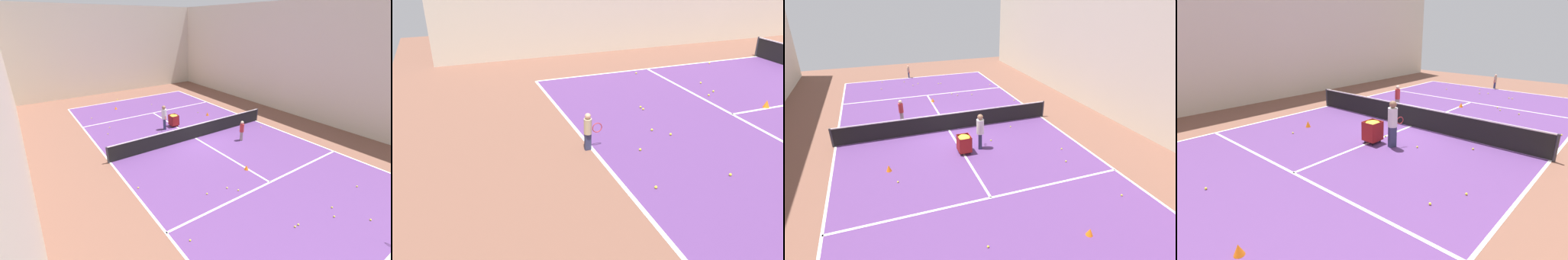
{
  "view_description": "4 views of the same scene",
  "coord_description": "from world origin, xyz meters",
  "views": [
    {
      "loc": [
        -9.08,
        -13.03,
        7.23
      ],
      "look_at": [
        0.0,
        0.0,
        0.59
      ],
      "focal_mm": 24.0,
      "sensor_mm": 36.0,
      "label": 1
    },
    {
      "loc": [
        9.08,
        -14.85,
        4.84
      ],
      "look_at": [
        0.6,
        -11.63,
        0.58
      ],
      "focal_mm": 35.0,
      "sensor_mm": 36.0,
      "label": 2
    },
    {
      "loc": [
        3.46,
        14.85,
        7.11
      ],
      "look_at": [
        -0.92,
        2.55,
        0.98
      ],
      "focal_mm": 28.0,
      "sensor_mm": 36.0,
      "label": 3
    },
    {
      "loc": [
        -7.49,
        11.05,
        4.28
      ],
      "look_at": [
        -0.07,
        2.7,
        0.52
      ],
      "focal_mm": 28.0,
      "sensor_mm": 36.0,
      "label": 4
    }
  ],
  "objects": [
    {
      "name": "tennis_ball_21",
      "position": [
        -5.44,
        -3.13,
        0.04
      ],
      "size": [
        0.07,
        0.07,
        0.07
      ],
      "primitive_type": "sphere",
      "color": "yellow",
      "rests_on": "ground"
    },
    {
      "name": "line_sideline_right",
      "position": [
        5.73,
        0.0,
        0.01
      ],
      "size": [
        0.1,
        23.01,
        0.0
      ],
      "primitive_type": "cube",
      "color": "white",
      "rests_on": "ground"
    },
    {
      "name": "tennis_ball_19",
      "position": [
        -1.74,
        -5.95,
        0.04
      ],
      "size": [
        0.07,
        0.07,
        0.07
      ],
      "primitive_type": "sphere",
      "color": "yellow",
      "rests_on": "ground"
    },
    {
      "name": "line_service_near",
      "position": [
        0.0,
        -6.33,
        0.01
      ],
      "size": [
        11.47,
        0.1,
        0.0
      ],
      "primitive_type": "cube",
      "color": "white",
      "rests_on": "ground"
    },
    {
      "name": "child_midcourt",
      "position": [
        2.27,
        -1.98,
        0.77
      ],
      "size": [
        0.36,
        0.36,
        1.34
      ],
      "rotation": [
        0.0,
        0.0,
        1.07
      ],
      "color": "gray",
      "rests_on": "ground"
    },
    {
      "name": "tennis_ball_8",
      "position": [
        -3.08,
        -5.33,
        0.04
      ],
      "size": [
        0.07,
        0.07,
        0.07
      ],
      "primitive_type": "sphere",
      "color": "yellow",
      "rests_on": "ground"
    },
    {
      "name": "tennis_ball_13",
      "position": [
        -3.35,
        0.81,
        0.04
      ],
      "size": [
        0.07,
        0.07,
        0.07
      ],
      "primitive_type": "sphere",
      "color": "yellow",
      "rests_on": "ground"
    },
    {
      "name": "tennis_ball_1",
      "position": [
        3.16,
        4.17,
        0.04
      ],
      "size": [
        0.07,
        0.07,
        0.07
      ],
      "primitive_type": "sphere",
      "color": "yellow",
      "rests_on": "ground"
    },
    {
      "name": "player_near_baseline",
      "position": [
        0.6,
        -11.61,
        0.61
      ],
      "size": [
        0.21,
        0.53,
        1.06
      ],
      "rotation": [
        0.0,
        0.0,
        1.57
      ],
      "color": "#2D3351",
      "rests_on": "ground"
    },
    {
      "name": "ground_plane",
      "position": [
        0.0,
        0.0,
        0.0
      ],
      "size": [
        34.51,
        34.51,
        0.0
      ],
      "primitive_type": "plane",
      "color": "brown"
    },
    {
      "name": "training_cone_1",
      "position": [
        3.42,
        3.17,
        0.14
      ],
      "size": [
        0.23,
        0.23,
        0.28
      ],
      "primitive_type": "cone",
      "color": "orange",
      "rests_on": "ground"
    },
    {
      "name": "training_cone_2",
      "position": [
        -2.25,
        9.13,
        0.13
      ],
      "size": [
        0.23,
        0.23,
        0.25
      ],
      "primitive_type": "cone",
      "color": "orange",
      "rests_on": "ground"
    },
    {
      "name": "tennis_ball_18",
      "position": [
        0.18,
        -9.42,
        0.04
      ],
      "size": [
        0.07,
        0.07,
        0.07
      ],
      "primitive_type": "sphere",
      "color": "yellow",
      "rests_on": "ground"
    },
    {
      "name": "hall_enclosure_right",
      "position": [
        9.56,
        0.0,
        4.38
      ],
      "size": [
        0.15,
        30.81,
        8.75
      ],
      "color": "beige",
      "rests_on": "ground"
    },
    {
      "name": "tennis_ball_6",
      "position": [
        -2.04,
        -5.51,
        0.04
      ],
      "size": [
        0.07,
        0.07,
        0.07
      ],
      "primitive_type": "sphere",
      "color": "yellow",
      "rests_on": "ground"
    },
    {
      "name": "tennis_ball_9",
      "position": [
        -0.05,
        1.89,
        0.04
      ],
      "size": [
        0.07,
        0.07,
        0.07
      ],
      "primitive_type": "sphere",
      "color": "yellow",
      "rests_on": "ground"
    },
    {
      "name": "tennis_ball_0",
      "position": [
        0.95,
        8.53,
        0.04
      ],
      "size": [
        0.07,
        0.07,
        0.07
      ],
      "primitive_type": "sphere",
      "color": "yellow",
      "rests_on": "ground"
    },
    {
      "name": "line_baseline_near",
      "position": [
        0.0,
        -11.51,
        0.01
      ],
      "size": [
        11.47,
        0.1,
        0.0
      ],
      "primitive_type": "cube",
      "color": "white",
      "rests_on": "ground"
    },
    {
      "name": "tennis_ball_16",
      "position": [
        1.17,
        -10.34,
        0.04
      ],
      "size": [
        0.07,
        0.07,
        0.07
      ],
      "primitive_type": "sphere",
      "color": "yellow",
      "rests_on": "ground"
    },
    {
      "name": "tennis_net",
      "position": [
        0.0,
        0.0,
        0.51
      ],
      "size": [
        11.77,
        0.1,
        0.98
      ],
      "color": "#2D2D33",
      "rests_on": "ground"
    },
    {
      "name": "tennis_ball_15",
      "position": [
        5.01,
        -1.22,
        0.04
      ],
      "size": [
        0.07,
        0.07,
        0.07
      ],
      "primitive_type": "sphere",
      "color": "yellow",
      "rests_on": "ground"
    },
    {
      "name": "ball_cart",
      "position": [
        -0.07,
        2.7,
        0.63
      ],
      "size": [
        0.59,
        0.64,
        0.88
      ],
      "color": "maroon",
      "rests_on": "ground"
    },
    {
      "name": "court_playing_area",
      "position": [
        0.0,
        0.0,
        0.0
      ],
      "size": [
        11.47,
        23.01,
        0.0
      ],
      "color": "#563370",
      "rests_on": "ground"
    },
    {
      "name": "line_service_far",
      "position": [
        0.0,
        6.33,
        0.01
      ],
      "size": [
        11.47,
        0.1,
        0.0
      ],
      "primitive_type": "cube",
      "color": "white",
      "rests_on": "ground"
    },
    {
      "name": "tennis_ball_2",
      "position": [
        -1.38,
        -8.87,
        0.04
      ],
      "size": [
        0.07,
        0.07,
        0.07
      ],
      "primitive_type": "sphere",
      "color": "yellow",
      "rests_on": "ground"
    },
    {
      "name": "tennis_ball_4",
      "position": [
        2.9,
        -10.86,
        0.04
      ],
      "size": [
        0.07,
        0.07,
        0.07
      ],
      "primitive_type": "sphere",
      "color": "yellow",
      "rests_on": "ground"
    },
    {
      "name": "tennis_ball_11",
      "position": [
        3.06,
        -8.93,
        0.04
      ],
      "size": [
        0.07,
        0.07,
        0.07
      ],
      "primitive_type": "sphere",
      "color": "yellow",
      "rests_on": "ground"
    },
    {
      "name": "tennis_ball_10",
      "position": [
        -4.6,
        3.99,
        0.04
      ],
      "size": [
        0.07,
        0.07,
        0.07
      ],
      "primitive_type": "sphere",
      "color": "yellow",
      "rests_on": "ground"
    },
    {
      "name": "coach_at_net",
      "position": [
        -0.93,
        2.54,
        1.02
      ],
      "size": [
        0.46,
        0.72,
        1.78
      ],
      "rotation": [
        0.0,
        0.0,
        -1.93
      ],
      "color": "#2D3351",
      "rests_on": "ground"
    },
    {
      "name": "line_sideline_left",
      "position": [
        -5.73,
        0.0,
        0.01
      ],
      "size": [
        0.1,
        23.01,
        0.0
      ],
      "primitive_type": "cube",
      "color": "white",
      "rests_on": "ground"
    },
    {
      "name": "line_centre_service",
      "position": [
        0.0,
        0.0,
        0.01
      ],
      "size": [
        0.1,
        12.66,
        0.0
      ],
      "primitive_type": "cube",
      "color": "white",
      "rests_on": "ground"
    },
    {
      "name": "tennis_ball_14",
      "position": [
        -4.12,
        5.06,
        0.04
      ],
      "size": [
        0.07,
        0.07,
        0.07
      ],
      "primitive_type": "sphere",
      "color": "yellow",
      "rests_on": "ground"
    },
    {
      "name": "tennis_ball_5",
      "position": [
        0.64,
        -9.07,
        0.04
      ],
      "size": [
        0.07,
        0.07,
        0.07
      ],
      "primitive_type": "sphere",
      "color": "yellow",
      "rests_on": "ground"
    },
    {
      "name": "training_cone_0",
      "position": [
        -0.09,
        -4.82,
        0.13
      ],
      "size": [
        0.23,
        0.23,
        0.26
      ],
      "primitive_type": "cone",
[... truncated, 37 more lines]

